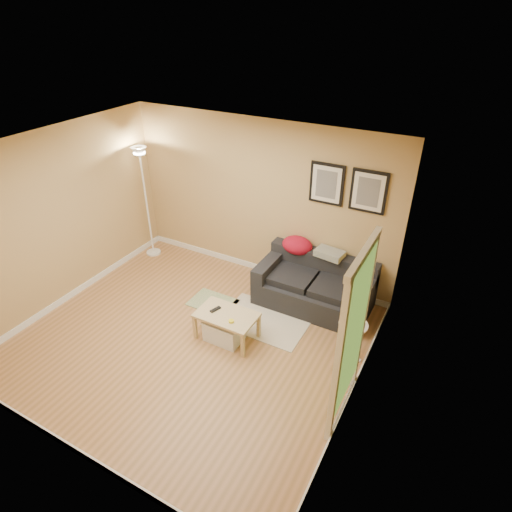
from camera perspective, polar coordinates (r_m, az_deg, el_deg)
name	(u,v)px	position (r m, az deg, el deg)	size (l,w,h in m)	color
floor	(192,339)	(6.07, -8.57, -10.91)	(4.50, 4.50, 0.00)	#B07A4B
ceiling	(173,156)	(4.76, -11.04, 13.05)	(4.50, 4.50, 0.00)	white
wall_back	(260,201)	(6.79, 0.55, 7.39)	(4.50, 4.50, 0.00)	tan
wall_front	(46,364)	(4.26, -26.34, -12.83)	(4.50, 4.50, 0.00)	tan
wall_left	(58,220)	(6.80, -25.01, 4.37)	(4.00, 4.00, 0.00)	tan
wall_right	(363,314)	(4.48, 14.18, -7.59)	(4.00, 4.00, 0.00)	tan
baseboard_back	(259,268)	(7.37, 0.47, -1.57)	(4.50, 0.02, 0.10)	white
baseboard_front	(78,451)	(5.15, -22.78, -22.97)	(4.50, 0.02, 0.10)	white
baseboard_left	(77,291)	(7.38, -22.83, -4.30)	(0.02, 4.00, 0.10)	white
baseboard_right	(348,398)	(5.34, 12.29, -18.11)	(0.02, 4.00, 0.10)	white
sofa	(314,284)	(6.45, 7.81, -3.76)	(1.70, 0.90, 0.75)	black
red_throw	(297,245)	(6.62, 5.55, 1.44)	(0.48, 0.36, 0.28)	#B51036
plaid_throw	(330,254)	(6.45, 9.84, 0.32)	(0.42, 0.26, 0.10)	tan
framed_print_left	(327,184)	(6.18, 9.47, 9.52)	(0.50, 0.04, 0.60)	black
framed_print_right	(369,192)	(6.03, 14.86, 8.34)	(0.50, 0.04, 0.60)	black
area_rug	(264,320)	(6.30, 1.14, -8.61)	(1.25, 0.85, 0.01)	beige
green_runner	(213,302)	(6.67, -5.81, -6.21)	(0.70, 0.50, 0.01)	#668C4C
coffee_table	(227,326)	(5.91, -3.91, -9.31)	(0.82, 0.50, 0.41)	tan
remote_control	(215,309)	(5.86, -5.46, -7.14)	(0.05, 0.16, 0.02)	black
tape_roll	(231,321)	(5.64, -3.34, -8.71)	(0.07, 0.07, 0.03)	yellow
storage_bin	(224,330)	(5.92, -4.27, -9.85)	(0.51, 0.37, 0.32)	white
side_table	(351,341)	(5.69, 12.59, -11.05)	(0.37, 0.37, 0.56)	white
book_stack	(354,322)	(5.48, 13.00, -8.67)	(0.17, 0.23, 0.07)	teal
floor_lamp	(147,206)	(7.69, -14.39, 6.47)	(0.26, 0.26, 2.00)	white
doorway	(351,342)	(4.55, 12.59, -11.19)	(0.12, 1.01, 2.13)	white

